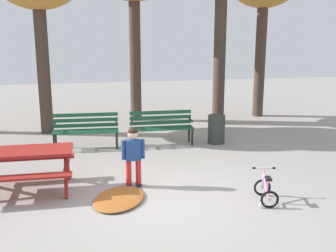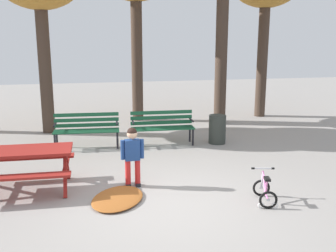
# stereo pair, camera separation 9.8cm
# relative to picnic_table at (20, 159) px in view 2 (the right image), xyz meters

# --- Properties ---
(ground) EXTENTS (36.00, 36.00, 0.00)m
(ground) POSITION_rel_picnic_table_xyz_m (2.35, -1.10, -0.59)
(ground) COLOR gray
(picnic_table) EXTENTS (1.83, 1.38, 0.79)m
(picnic_table) POSITION_rel_picnic_table_xyz_m (0.00, 0.00, 0.00)
(picnic_table) COLOR maroon
(picnic_table) RESTS_ON ground
(park_bench_far_left) EXTENTS (1.63, 0.56, 0.85)m
(park_bench_far_left) POSITION_rel_picnic_table_xyz_m (1.17, 2.67, -0.08)
(park_bench_far_left) COLOR #195133
(park_bench_far_left) RESTS_ON ground
(park_bench_left) EXTENTS (1.62, 0.52, 0.85)m
(park_bench_left) POSITION_rel_picnic_table_xyz_m (3.07, 2.58, -0.08)
(park_bench_left) COLOR #195133
(park_bench_left) RESTS_ON ground
(child_standing) EXTENTS (0.43, 0.19, 1.12)m
(child_standing) POSITION_rel_picnic_table_xyz_m (1.98, -0.21, 0.07)
(child_standing) COLOR red
(child_standing) RESTS_ON ground
(kids_bicycle) EXTENTS (0.46, 0.61, 0.54)m
(kids_bicycle) POSITION_rel_picnic_table_xyz_m (4.05, -1.38, -0.39)
(kids_bicycle) COLOR black
(kids_bicycle) RESTS_ON ground
(leaf_pile) EXTENTS (1.24, 1.41, 0.07)m
(leaf_pile) POSITION_rel_picnic_table_xyz_m (1.64, -0.79, -0.56)
(leaf_pile) COLOR #9E5623
(leaf_pile) RESTS_ON ground
(trash_bin) EXTENTS (0.44, 0.44, 0.74)m
(trash_bin) POSITION_rel_picnic_table_xyz_m (4.48, 2.38, -0.22)
(trash_bin) COLOR #2D332D
(trash_bin) RESTS_ON ground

